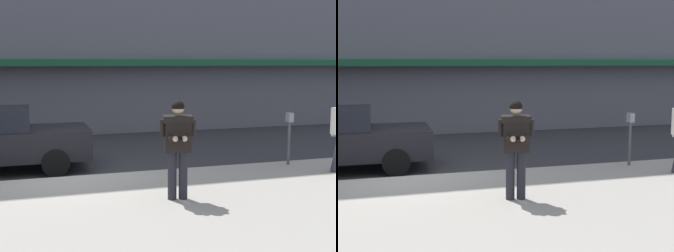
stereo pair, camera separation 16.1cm
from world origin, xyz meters
TOP-DOWN VIEW (x-y plane):
  - ground_plane at (0.00, 0.00)m, footprint 80.00×80.00m
  - sidewalk at (1.00, -2.85)m, footprint 32.00×5.30m
  - curb_paint_line at (1.00, 0.05)m, footprint 28.00×0.12m
  - man_texting_on_phone at (1.75, -2.55)m, footprint 0.64×0.63m
  - parking_meter at (5.24, -0.60)m, footprint 0.12×0.18m

SIDE VIEW (x-z plane):
  - ground_plane at x=0.00m, z-range 0.00..0.00m
  - curb_paint_line at x=1.00m, z-range 0.00..0.01m
  - sidewalk at x=1.00m, z-range 0.00..0.14m
  - parking_meter at x=5.24m, z-range 0.33..1.60m
  - man_texting_on_phone at x=1.75m, z-range 0.35..2.15m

